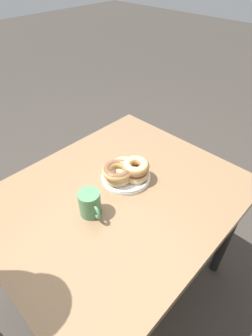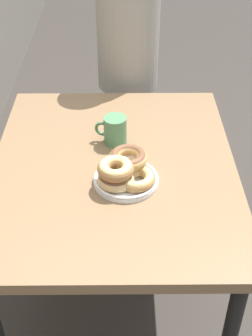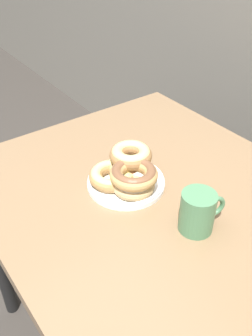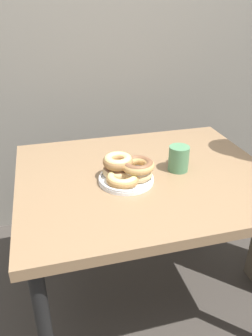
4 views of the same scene
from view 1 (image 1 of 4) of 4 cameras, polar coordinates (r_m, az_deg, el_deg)
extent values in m
plane|color=#38332D|center=(1.84, -7.48, -17.63)|extent=(14.00, 14.00, 0.00)
cube|color=#846647|center=(1.12, -1.83, -6.38)|extent=(1.05, 0.86, 0.04)
cylinder|color=black|center=(1.81, 0.64, -0.73)|extent=(0.05, 0.05, 0.71)
cylinder|color=black|center=(1.52, -25.52, -17.58)|extent=(0.05, 0.05, 0.71)
cylinder|color=black|center=(1.56, 21.26, -13.29)|extent=(0.05, 0.05, 0.71)
cylinder|color=white|center=(1.17, 0.00, -1.96)|extent=(0.22, 0.22, 0.01)
torus|color=white|center=(1.17, 0.00, -1.52)|extent=(0.22, 0.22, 0.01)
torus|color=#D6B27A|center=(1.14, -1.87, -1.94)|extent=(0.12, 0.12, 0.04)
torus|color=white|center=(1.13, -1.87, -1.70)|extent=(0.11, 0.11, 0.03)
torus|color=#D6B27A|center=(1.15, 2.10, -1.15)|extent=(0.17, 0.17, 0.04)
torus|color=brown|center=(1.15, 2.11, -0.90)|extent=(0.16, 0.16, 0.03)
torus|color=#B2844C|center=(1.18, -0.40, 0.23)|extent=(0.16, 0.16, 0.04)
torus|color=#E0D17F|center=(1.18, -0.40, 0.48)|extent=(0.15, 0.15, 0.03)
torus|color=tan|center=(1.11, -1.91, -0.56)|extent=(0.16, 0.16, 0.04)
torus|color=brown|center=(1.11, -1.92, -0.31)|extent=(0.15, 0.15, 0.03)
torus|color=#9E7042|center=(1.12, 2.09, 0.37)|extent=(0.17, 0.17, 0.04)
torus|color=#E0D17F|center=(1.12, 2.09, 0.66)|extent=(0.16, 0.16, 0.03)
cylinder|color=#4C7F56|center=(1.01, -7.88, -7.60)|extent=(0.08, 0.08, 0.11)
cylinder|color=#382114|center=(0.98, -8.13, -5.75)|extent=(0.07, 0.07, 0.00)
torus|color=#4C7F56|center=(0.98, -6.57, -9.39)|extent=(0.02, 0.06, 0.06)
camera|label=2|loc=(1.93, 35.82, 41.27)|focal=50.00mm
camera|label=3|loc=(1.10, -52.08, 19.34)|focal=40.00mm
camera|label=4|loc=(1.92, -21.38, 34.13)|focal=35.00mm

